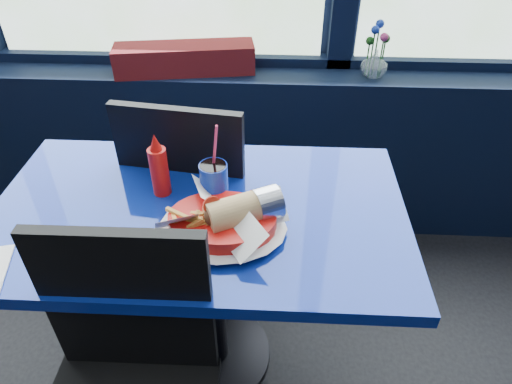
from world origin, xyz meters
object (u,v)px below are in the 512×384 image
near_table (203,253)px  soda_cup (214,183)px  planter_box (185,59)px  ketchup_bottle (159,168)px  chair_near_back (188,193)px  food_basket (225,220)px  flower_vase (375,61)px

near_table → soda_cup: soda_cup is taller
planter_box → ketchup_bottle: bearing=-94.5°
near_table → chair_near_back: bearing=107.8°
planter_box → food_basket: (0.27, -0.94, -0.07)m
chair_near_back → soda_cup: bearing=125.6°
chair_near_back → flower_vase: flower_vase is taller
chair_near_back → planter_box: chair_near_back is taller
flower_vase → ketchup_bottle: 1.06m
near_table → flower_vase: 1.08m
flower_vase → planter_box: bearing=179.2°
chair_near_back → food_basket: chair_near_back is taller
flower_vase → food_basket: flower_vase is taller
flower_vase → soda_cup: bearing=-125.4°
chair_near_back → ketchup_bottle: 0.37m
soda_cup → near_table: bearing=-143.1°
flower_vase → food_basket: 1.07m
near_table → flower_vase: flower_vase is taller
food_basket → planter_box: bearing=103.9°
ketchup_bottle → chair_near_back: bearing=86.2°
food_basket → soda_cup: size_ratio=1.17×
near_table → flower_vase: (0.62, 0.84, 0.30)m
chair_near_back → food_basket: (0.19, -0.41, 0.23)m
near_table → chair_near_back: 0.33m
food_basket → soda_cup: (-0.04, 0.13, 0.03)m
flower_vase → food_basket: bearing=-119.5°
chair_near_back → flower_vase: bearing=-136.2°
chair_near_back → planter_box: (-0.08, 0.53, 0.30)m
near_table → ketchup_bottle: bearing=149.1°
planter_box → soda_cup: (0.22, -0.81, -0.04)m
ketchup_bottle → soda_cup: (0.16, -0.04, -0.02)m
planter_box → flower_vase: bearing=-9.6°
chair_near_back → planter_box: size_ratio=1.66×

